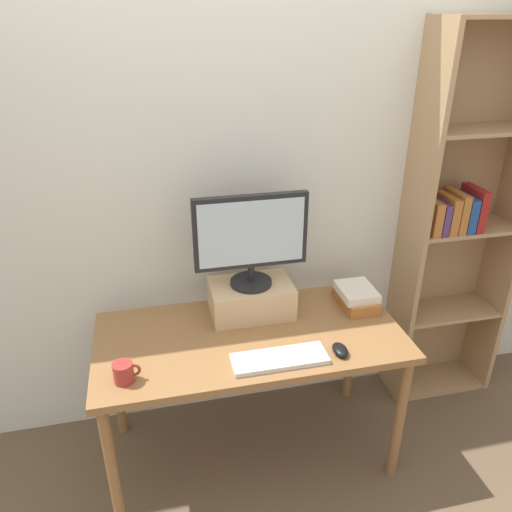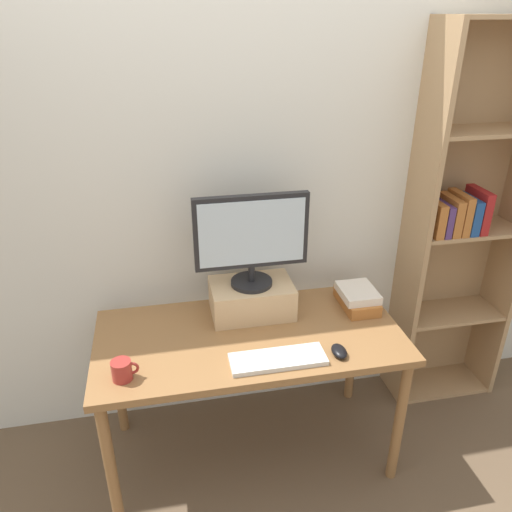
{
  "view_description": "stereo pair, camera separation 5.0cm",
  "coord_description": "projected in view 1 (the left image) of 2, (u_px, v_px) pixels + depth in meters",
  "views": [
    {
      "loc": [
        -0.4,
        -1.89,
        2.1
      ],
      "look_at": [
        0.05,
        0.07,
        1.11
      ],
      "focal_mm": 35.0,
      "sensor_mm": 36.0,
      "label": 1
    },
    {
      "loc": [
        -0.35,
        -1.9,
        2.1
      ],
      "look_at": [
        0.05,
        0.07,
        1.11
      ],
      "focal_mm": 35.0,
      "sensor_mm": 36.0,
      "label": 2
    }
  ],
  "objects": [
    {
      "name": "book_stack",
      "position": [
        356.0,
        296.0,
        2.54
      ],
      "size": [
        0.17,
        0.27,
        0.1
      ],
      "color": "#AD662D",
      "rests_on": "desk"
    },
    {
      "name": "desk",
      "position": [
        250.0,
        348.0,
        2.36
      ],
      "size": [
        1.43,
        0.69,
        0.75
      ],
      "color": "olive",
      "rests_on": "ground_plane"
    },
    {
      "name": "computer_monitor",
      "position": [
        251.0,
        237.0,
        2.31
      ],
      "size": [
        0.54,
        0.2,
        0.46
      ],
      "color": "black",
      "rests_on": "riser_box"
    },
    {
      "name": "riser_box",
      "position": [
        251.0,
        298.0,
        2.46
      ],
      "size": [
        0.4,
        0.26,
        0.16
      ],
      "color": "tan",
      "rests_on": "desk"
    },
    {
      "name": "coffee_mug",
      "position": [
        124.0,
        372.0,
        2.01
      ],
      "size": [
        0.11,
        0.08,
        0.09
      ],
      "color": "#9E2D28",
      "rests_on": "desk"
    },
    {
      "name": "back_wall",
      "position": [
        230.0,
        190.0,
        2.49
      ],
      "size": [
        7.0,
        0.08,
        2.6
      ],
      "color": "silver",
      "rests_on": "ground_plane"
    },
    {
      "name": "bookshelf_unit",
      "position": [
        457.0,
        224.0,
        2.7
      ],
      "size": [
        0.61,
        0.28,
        2.09
      ],
      "color": "tan",
      "rests_on": "ground_plane"
    },
    {
      "name": "ground_plane",
      "position": [
        251.0,
        450.0,
        2.66
      ],
      "size": [
        12.0,
        12.0,
        0.0
      ],
      "primitive_type": "plane",
      "color": "brown"
    },
    {
      "name": "keyboard",
      "position": [
        279.0,
        359.0,
        2.14
      ],
      "size": [
        0.41,
        0.14,
        0.02
      ],
      "color": "silver",
      "rests_on": "desk"
    },
    {
      "name": "computer_mouse",
      "position": [
        340.0,
        350.0,
        2.19
      ],
      "size": [
        0.06,
        0.1,
        0.04
      ],
      "color": "black",
      "rests_on": "desk"
    }
  ]
}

